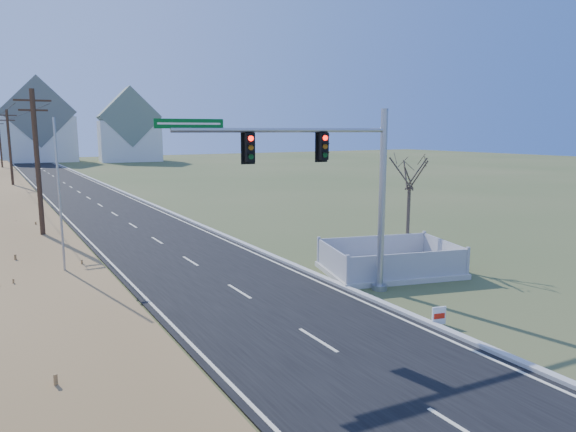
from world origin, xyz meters
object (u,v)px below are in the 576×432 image
(open_sign, at_px, (439,316))
(traffic_signal_mast, at_px, (344,184))
(flagpole, at_px, (62,230))
(bare_tree, at_px, (410,170))
(fence_enclosure, at_px, (389,267))

(open_sign, bearing_deg, traffic_signal_mast, 116.33)
(open_sign, height_order, flagpole, flagpole)
(bare_tree, bearing_deg, fence_enclosure, -149.81)
(fence_enclosure, height_order, open_sign, fence_enclosure)
(fence_enclosure, distance_m, open_sign, 6.94)
(traffic_signal_mast, height_order, open_sign, traffic_signal_mast)
(bare_tree, bearing_deg, flagpole, 173.32)
(open_sign, distance_m, flagpole, 14.84)
(fence_enclosure, bearing_deg, open_sign, -101.61)
(traffic_signal_mast, bearing_deg, fence_enclosure, 27.80)
(fence_enclosure, relative_size, flagpole, 0.98)
(open_sign, bearing_deg, fence_enclosure, 76.83)
(fence_enclosure, bearing_deg, traffic_signal_mast, -141.77)
(traffic_signal_mast, distance_m, open_sign, 6.30)
(bare_tree, bearing_deg, traffic_signal_mast, -154.43)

